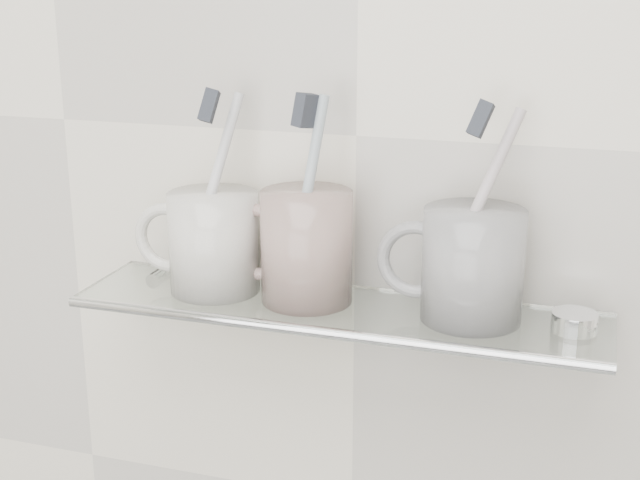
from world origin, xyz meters
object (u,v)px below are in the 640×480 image
at_px(mug_center, 307,247).
at_px(mug_left, 214,242).
at_px(mug_right, 473,265).
at_px(shelf_glass, 337,310).

bearing_deg(mug_center, mug_left, 178.43).
bearing_deg(mug_center, mug_right, -1.57).
distance_m(shelf_glass, mug_right, 0.14).
bearing_deg(shelf_glass, mug_center, 170.89).
relative_size(mug_left, mug_center, 0.92).
height_order(mug_left, mug_center, mug_center).
bearing_deg(mug_left, shelf_glass, -20.88).
height_order(shelf_glass, mug_left, mug_left).
relative_size(shelf_glass, mug_center, 4.70).
distance_m(shelf_glass, mug_left, 0.14).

